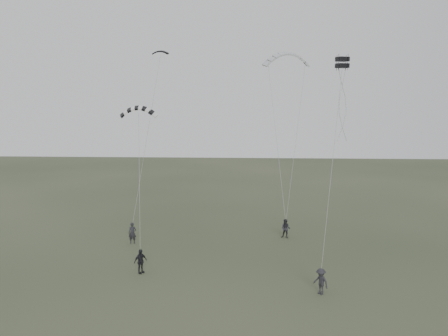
# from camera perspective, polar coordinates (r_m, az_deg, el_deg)

# --- Properties ---
(ground) EXTENTS (140.00, 140.00, 0.00)m
(ground) POSITION_cam_1_polar(r_m,az_deg,el_deg) (30.70, -3.05, -13.29)
(ground) COLOR #2F3A26
(ground) RESTS_ON ground
(flyer_left) EXTENTS (0.66, 0.45, 1.74)m
(flyer_left) POSITION_cam_1_polar(r_m,az_deg,el_deg) (37.08, -11.88, -8.31)
(flyer_left) COLOR black
(flyer_left) RESTS_ON ground
(flyer_right) EXTENTS (0.96, 0.85, 1.65)m
(flyer_right) POSITION_cam_1_polar(r_m,az_deg,el_deg) (38.11, 8.06, -7.84)
(flyer_right) COLOR #24242A
(flyer_right) RESTS_ON ground
(flyer_center) EXTENTS (0.95, 0.99, 1.66)m
(flyer_center) POSITION_cam_1_polar(r_m,az_deg,el_deg) (30.54, -10.86, -11.87)
(flyer_center) COLOR black
(flyer_center) RESTS_ON ground
(flyer_far) EXTENTS (1.12, 1.16, 1.59)m
(flyer_far) POSITION_cam_1_polar(r_m,az_deg,el_deg) (27.49, 12.52, -14.26)
(flyer_far) COLOR #222227
(flyer_far) RESTS_ON ground
(kite_dark_small) EXTENTS (1.45, 0.59, 0.57)m
(kite_dark_small) POSITION_cam_1_polar(r_m,az_deg,el_deg) (39.78, -8.33, 14.85)
(kite_dark_small) COLOR black
(kite_dark_small) RESTS_ON flyer_left
(kite_pale_large) EXTENTS (4.63, 2.34, 2.01)m
(kite_pale_large) POSITION_cam_1_polar(r_m,az_deg,el_deg) (42.35, 8.24, 14.59)
(kite_pale_large) COLOR #B3B6B8
(kite_pale_large) RESTS_ON flyer_right
(kite_striped) EXTENTS (2.78, 1.31, 1.25)m
(kite_striped) POSITION_cam_1_polar(r_m,az_deg,el_deg) (33.16, -11.11, 7.72)
(kite_striped) COLOR black
(kite_striped) RESTS_ON flyer_center
(kite_box) EXTENTS (0.93, 0.95, 0.79)m
(kite_box) POSITION_cam_1_polar(r_m,az_deg,el_deg) (31.90, 15.19, 13.17)
(kite_box) COLOR black
(kite_box) RESTS_ON flyer_far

